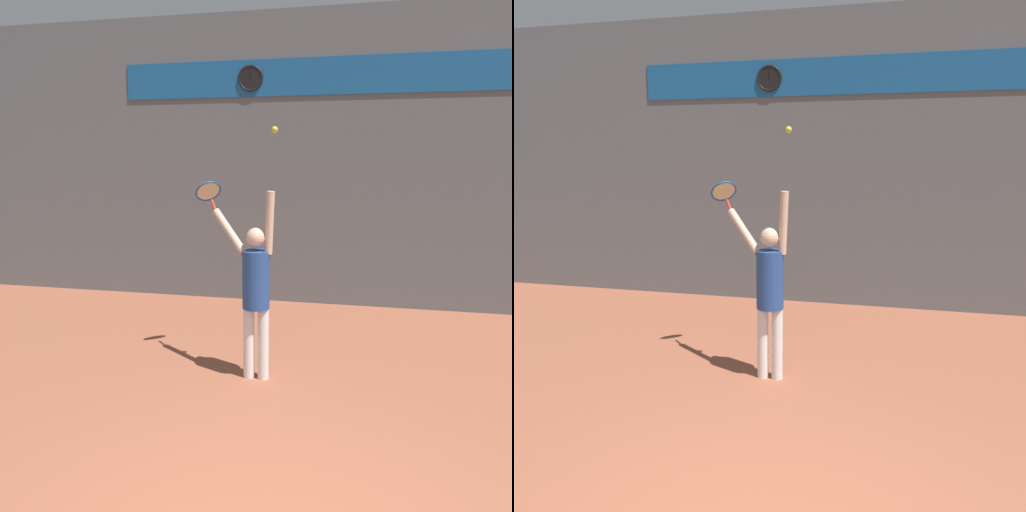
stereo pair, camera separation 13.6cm
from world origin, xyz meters
The scene contains 6 objects.
back_wall centered at (0.00, 6.26, 2.50)m, with size 18.00×0.10×5.00m.
sponsor_banner centered at (0.00, 6.20, 3.91)m, with size 7.39×0.02×0.60m.
scoreboard_clock centered at (-1.43, 6.18, 3.91)m, with size 0.44×0.04×0.44m.
tennis_player centered at (-0.64, 2.94, 1.11)m, with size 0.86×0.56×2.21m.
tennis_racket centered at (-1.35, 3.48, 2.15)m, with size 0.41×0.42×0.37m.
tennis_ball centered at (-0.42, 2.91, 2.86)m, with size 0.07×0.07×0.07m.
Camera 2 is at (0.68, -2.47, 2.55)m, focal length 35.00 mm.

